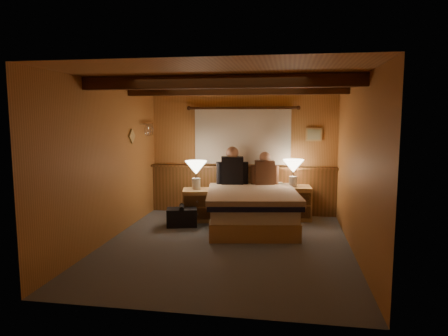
% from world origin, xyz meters
% --- Properties ---
extents(floor, '(4.20, 4.20, 0.00)m').
position_xyz_m(floor, '(0.00, 0.00, 0.00)').
color(floor, '#555C66').
rests_on(floor, ground).
extents(ceiling, '(4.20, 4.20, 0.00)m').
position_xyz_m(ceiling, '(0.00, 0.00, 2.40)').
color(ceiling, tan).
rests_on(ceiling, wall_back).
extents(wall_back, '(3.60, 0.00, 3.60)m').
position_xyz_m(wall_back, '(0.00, 2.10, 1.20)').
color(wall_back, '#BC8043').
rests_on(wall_back, floor).
extents(wall_left, '(0.00, 4.20, 4.20)m').
position_xyz_m(wall_left, '(-1.80, 0.00, 1.20)').
color(wall_left, '#BC8043').
rests_on(wall_left, floor).
extents(wall_right, '(0.00, 4.20, 4.20)m').
position_xyz_m(wall_right, '(1.80, 0.00, 1.20)').
color(wall_right, '#BC8043').
rests_on(wall_right, floor).
extents(wall_front, '(3.60, 0.00, 3.60)m').
position_xyz_m(wall_front, '(0.00, -2.10, 1.20)').
color(wall_front, '#BC8043').
rests_on(wall_front, floor).
extents(wainscot, '(3.60, 0.23, 0.94)m').
position_xyz_m(wainscot, '(0.00, 2.04, 0.49)').
color(wainscot, brown).
rests_on(wainscot, wall_back).
extents(curtain_window, '(2.18, 0.09, 1.11)m').
position_xyz_m(curtain_window, '(0.00, 2.03, 1.52)').
color(curtain_window, '#432410').
rests_on(curtain_window, wall_back).
extents(ceiling_beams, '(3.60, 1.65, 0.16)m').
position_xyz_m(ceiling_beams, '(0.00, 0.15, 2.31)').
color(ceiling_beams, '#432410').
rests_on(ceiling_beams, ceiling).
extents(coat_rail, '(0.05, 0.55, 0.24)m').
position_xyz_m(coat_rail, '(-1.72, 1.58, 1.67)').
color(coat_rail, silver).
rests_on(coat_rail, wall_left).
extents(framed_print, '(0.30, 0.04, 0.25)m').
position_xyz_m(framed_print, '(1.35, 2.08, 1.55)').
color(framed_print, tan).
rests_on(framed_print, wall_back).
extents(bed, '(1.72, 2.09, 0.65)m').
position_xyz_m(bed, '(0.28, 1.04, 0.34)').
color(bed, tan).
rests_on(bed, floor).
extents(nightstand_left, '(0.61, 0.57, 0.57)m').
position_xyz_m(nightstand_left, '(-0.74, 1.35, 0.29)').
color(nightstand_left, tan).
rests_on(nightstand_left, floor).
extents(nightstand_right, '(0.60, 0.55, 0.61)m').
position_xyz_m(nightstand_right, '(1.02, 1.72, 0.31)').
color(nightstand_right, tan).
rests_on(nightstand_right, floor).
extents(lamp_left, '(0.40, 0.40, 0.52)m').
position_xyz_m(lamp_left, '(-0.77, 1.39, 0.93)').
color(lamp_left, silver).
rests_on(lamp_left, nightstand_left).
extents(lamp_right, '(0.38, 0.38, 0.50)m').
position_xyz_m(lamp_right, '(0.98, 1.69, 0.96)').
color(lamp_right, silver).
rests_on(lamp_right, nightstand_right).
extents(person_left, '(0.59, 0.29, 0.72)m').
position_xyz_m(person_left, '(-0.14, 1.63, 0.93)').
color(person_left, black).
rests_on(person_left, bed).
extents(person_right, '(0.51, 0.26, 0.63)m').
position_xyz_m(person_right, '(0.46, 1.69, 0.89)').
color(person_right, '#4E301F').
rests_on(person_right, bed).
extents(duffel_bag, '(0.58, 0.43, 0.37)m').
position_xyz_m(duffel_bag, '(-0.92, 0.92, 0.16)').
color(duffel_bag, black).
rests_on(duffel_bag, floor).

